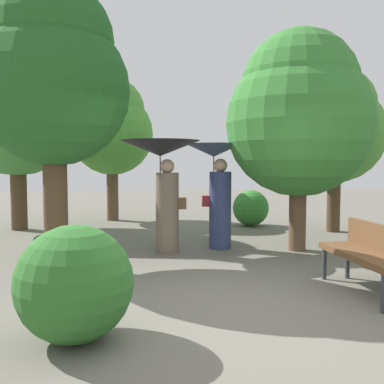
% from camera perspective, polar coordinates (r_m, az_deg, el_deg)
% --- Properties ---
extents(ground_plane, '(40.00, 40.00, 0.00)m').
position_cam_1_polar(ground_plane, '(4.94, 4.87, -14.81)').
color(ground_plane, '#6B665B').
extents(person_left, '(1.39, 1.39, 1.97)m').
position_cam_1_polar(person_left, '(7.52, -3.93, 3.20)').
color(person_left, '#6B5B4C').
rests_on(person_left, ground).
extents(person_right, '(1.05, 1.05, 1.93)m').
position_cam_1_polar(person_right, '(7.90, 3.31, 1.80)').
color(person_right, navy).
rests_on(person_right, ground).
extents(park_bench, '(0.56, 1.52, 0.83)m').
position_cam_1_polar(park_bench, '(5.68, 22.54, -7.30)').
color(park_bench, '#38383D').
rests_on(park_bench, ground).
extents(tree_near_left, '(2.26, 2.26, 4.28)m').
position_cam_1_polar(tree_near_left, '(6.90, -17.95, 14.52)').
color(tree_near_left, '#4C3823').
rests_on(tree_near_left, ground).
extents(tree_near_right, '(2.61, 2.61, 3.93)m').
position_cam_1_polar(tree_near_right, '(7.99, 14.01, 10.21)').
color(tree_near_right, brown).
rests_on(tree_near_right, ground).
extents(tree_mid_left, '(2.24, 2.24, 3.90)m').
position_cam_1_polar(tree_mid_left, '(12.03, -10.59, 8.51)').
color(tree_mid_left, brown).
rests_on(tree_mid_left, ground).
extents(tree_mid_right, '(2.23, 2.23, 3.74)m').
position_cam_1_polar(tree_mid_right, '(10.39, 18.44, 8.39)').
color(tree_mid_right, '#4C3823').
rests_on(tree_mid_right, ground).
extents(tree_far_back, '(2.96, 2.96, 4.68)m').
position_cam_1_polar(tree_far_back, '(11.00, -22.25, 10.99)').
color(tree_far_back, '#4C3823').
rests_on(tree_far_back, ground).
extents(bush_path_left, '(1.04, 1.04, 1.04)m').
position_cam_1_polar(bush_path_left, '(4.01, -15.28, -11.61)').
color(bush_path_left, '#2D6B28').
rests_on(bush_path_left, ground).
extents(bush_path_right, '(0.90, 0.90, 0.90)m').
position_cam_1_polar(bush_path_right, '(10.89, 7.78, -2.11)').
color(bush_path_right, '#387F33').
rests_on(bush_path_right, ground).
extents(path_marker_post, '(0.12, 0.12, 0.53)m').
position_cam_1_polar(path_marker_post, '(5.51, -10.38, -10.05)').
color(path_marker_post, gray).
rests_on(path_marker_post, ground).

